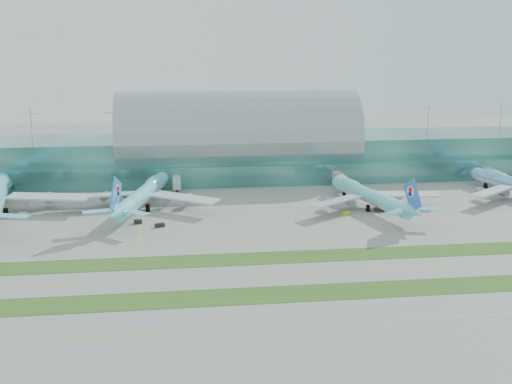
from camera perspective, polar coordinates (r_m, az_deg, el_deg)
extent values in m
plane|color=gray|center=(203.69, 1.96, -6.04)|extent=(700.00, 700.00, 0.00)
cube|color=#3D7A75|center=(326.20, -1.66, 3.21)|extent=(340.00, 42.00, 20.00)
cube|color=#3D7A75|center=(303.73, -1.21, 1.48)|extent=(340.00, 8.00, 10.00)
ellipsoid|color=#9EA5A8|center=(324.58, -1.67, 4.95)|extent=(340.00, 46.20, 16.17)
cylinder|color=white|center=(323.50, -1.68, 6.35)|extent=(0.80, 0.80, 16.00)
cube|color=#B2B7B7|center=(300.78, -21.49, 0.52)|extent=(3.50, 22.00, 3.00)
cube|color=#B2B7B7|center=(291.28, -7.06, 0.96)|extent=(3.50, 22.00, 3.00)
cylinder|color=black|center=(282.32, -7.03, -0.16)|extent=(1.00, 1.00, 4.00)
cube|color=#B2B7B7|center=(300.79, 7.38, 1.35)|extent=(3.50, 22.00, 3.00)
cylinder|color=black|center=(292.12, 7.85, 0.27)|extent=(1.00, 1.00, 4.00)
cube|color=#B2B7B7|center=(327.65, 20.19, 1.62)|extent=(3.50, 22.00, 3.00)
cylinder|color=black|center=(319.70, 20.95, 0.64)|extent=(1.00, 1.00, 4.00)
cube|color=#2D591E|center=(177.91, 3.41, -9.00)|extent=(420.00, 12.00, 0.08)
cube|color=#2D591E|center=(205.54, 1.87, -5.84)|extent=(420.00, 12.00, 0.08)
cube|color=yellow|center=(159.99, 4.75, -11.71)|extent=(420.00, 0.35, 0.01)
cube|color=yellow|center=(190.73, 2.63, -7.42)|extent=(420.00, 0.35, 0.01)
cube|color=yellow|center=(220.53, 1.21, -4.49)|extent=(420.00, 0.35, 0.01)
cube|color=yellow|center=(241.35, 0.45, -2.90)|extent=(420.00, 0.35, 0.01)
ellipsoid|color=#5FC0D1|center=(291.70, -21.82, 0.73)|extent=(9.95, 21.49, 4.85)
cone|color=#5FC0D1|center=(309.26, -21.56, 1.07)|extent=(7.65, 6.58, 6.81)
cube|color=silver|center=(270.40, -17.94, -0.40)|extent=(33.93, 14.95, 1.34)
cylinder|color=gray|center=(276.84, -18.92, -0.66)|extent=(4.72, 6.59, 3.73)
cylinder|color=black|center=(299.80, -21.62, -0.29)|extent=(1.98, 1.98, 3.29)
cylinder|color=black|center=(270.21, -21.36, -1.70)|extent=(1.98, 1.98, 3.29)
cylinder|color=#6BDAEC|center=(266.08, -10.02, -0.21)|extent=(20.67, 61.19, 6.15)
ellipsoid|color=#6BDAEC|center=(281.81, -9.05, 0.94)|extent=(10.14, 19.55, 4.38)
cone|color=#6BDAEC|center=(297.16, -8.23, 1.29)|extent=(7.16, 6.29, 6.15)
cone|color=#6BDAEC|center=(233.80, -12.43, -1.92)|extent=(7.81, 10.07, 5.84)
cube|color=silver|center=(269.95, -13.77, -0.29)|extent=(30.52, 11.62, 1.21)
cylinder|color=gray|center=(273.84, -12.49, -0.47)|extent=(4.58, 6.10, 3.37)
cube|color=silver|center=(259.81, -6.36, -0.51)|extent=(28.50, 23.48, 1.21)
cylinder|color=gray|center=(266.37, -7.03, -0.64)|extent=(4.58, 6.10, 3.37)
cube|color=#2E81CC|center=(234.08, -12.35, -0.32)|extent=(3.69, 12.80, 14.30)
cylinder|color=silver|center=(234.65, -12.29, 0.09)|extent=(2.01, 4.84, 4.76)
cylinder|color=black|center=(288.97, -8.68, -0.01)|extent=(1.79, 1.79, 2.98)
cylinder|color=black|center=(264.37, -10.84, -1.36)|extent=(1.79, 1.79, 2.98)
cylinder|color=black|center=(262.67, -9.60, -1.40)|extent=(1.79, 1.79, 2.98)
cylinder|color=#68D6E4|center=(266.27, 10.07, -0.32)|extent=(18.51, 55.76, 5.60)
ellipsoid|color=#68D6E4|center=(279.12, 8.45, 0.70)|extent=(9.14, 17.79, 3.99)
cone|color=#68D6E4|center=(291.87, 7.06, 0.99)|extent=(6.50, 5.70, 5.60)
cone|color=#68D6E4|center=(240.31, 13.91, -1.74)|extent=(7.07, 9.15, 5.32)
cube|color=silver|center=(257.04, 7.15, -0.80)|extent=(26.01, 21.27, 1.10)
cylinder|color=#94979C|center=(263.53, 7.43, -0.88)|extent=(4.14, 5.55, 3.07)
cube|color=silver|center=(273.42, 13.19, -0.19)|extent=(27.80, 10.74, 1.10)
cylinder|color=#94979C|center=(275.62, 11.91, -0.42)|extent=(4.14, 5.55, 3.07)
cube|color=blue|center=(240.36, 13.74, -0.33)|extent=(3.30, 11.67, 13.02)
cylinder|color=white|center=(240.78, 13.64, 0.03)|extent=(1.80, 4.41, 4.34)
cylinder|color=black|center=(285.17, 7.86, -0.18)|extent=(1.63, 1.63, 2.71)
cylinder|color=black|center=(262.93, 9.92, -1.43)|extent=(1.63, 1.63, 2.71)
cylinder|color=black|center=(265.67, 10.93, -1.32)|extent=(1.63, 1.63, 2.71)
ellipsoid|color=#6AAEE9|center=(312.83, 20.51, 1.41)|extent=(9.58, 18.45, 4.14)
cone|color=#6AAEE9|center=(324.24, 18.75, 1.66)|extent=(6.76, 5.94, 5.80)
cube|color=silver|center=(289.01, 20.32, 0.09)|extent=(26.89, 22.17, 1.14)
cylinder|color=gray|center=(295.86, 20.27, -0.01)|extent=(4.32, 5.76, 3.18)
cylinder|color=black|center=(318.27, 19.74, 0.58)|extent=(1.69, 1.69, 2.81)
cube|color=black|center=(246.38, -10.45, -2.60)|extent=(3.08, 1.92, 1.51)
cube|color=black|center=(240.59, -8.56, -2.92)|extent=(3.88, 2.59, 1.47)
cube|color=gold|center=(256.27, 7.98, -1.92)|extent=(3.57, 2.35, 1.23)
cube|color=black|center=(263.78, 10.92, -1.54)|extent=(4.19, 2.59, 1.68)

